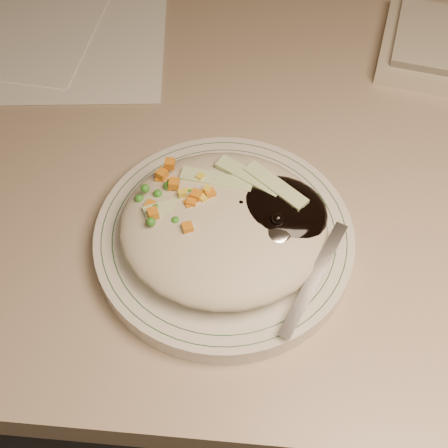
{
  "coord_description": "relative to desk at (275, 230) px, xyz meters",
  "views": [
    {
      "loc": [
        -0.03,
        0.89,
        1.25
      ],
      "look_at": [
        -0.06,
        1.22,
        0.78
      ],
      "focal_mm": 50.0,
      "sensor_mm": 36.0,
      "label": 1
    }
  ],
  "objects": [
    {
      "name": "plate_rim",
      "position": [
        -0.06,
        -0.16,
        0.22
      ],
      "size": [
        0.23,
        0.23,
        0.0
      ],
      "color": "#144723",
      "rests_on": "plate"
    },
    {
      "name": "papers",
      "position": [
        -0.36,
        0.13,
        0.2
      ],
      "size": [
        0.41,
        0.28,
        0.0
      ],
      "color": "white",
      "rests_on": "desk"
    },
    {
      "name": "plate",
      "position": [
        -0.06,
        -0.16,
        0.21
      ],
      "size": [
        0.25,
        0.25,
        0.02
      ],
      "primitive_type": "cylinder",
      "color": "silver",
      "rests_on": "desk"
    },
    {
      "name": "desk",
      "position": [
        0.0,
        0.0,
        0.0
      ],
      "size": [
        1.4,
        0.7,
        0.74
      ],
      "color": "tan",
      "rests_on": "ground"
    },
    {
      "name": "meal",
      "position": [
        -0.05,
        -0.16,
        0.24
      ],
      "size": [
        0.21,
        0.19,
        0.05
      ],
      "color": "beige",
      "rests_on": "plate"
    }
  ]
}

